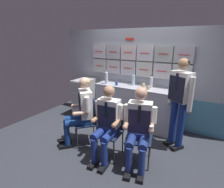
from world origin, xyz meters
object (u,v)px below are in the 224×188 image
at_px(crew_member_right, 107,121).
at_px(crew_member_near_trolley, 139,125).
at_px(espresso_cup_small, 144,85).
at_px(snack_banana, 176,91).
at_px(water_bottle_tall, 133,80).
at_px(service_trolley, 85,96).
at_px(folding_chair_near_trolley, 140,131).
at_px(crew_member_standing, 180,98).
at_px(crew_member_left, 81,109).
at_px(folding_chair_left, 90,118).
at_px(folding_chair_right, 111,126).

height_order(crew_member_right, crew_member_near_trolley, crew_member_near_trolley).
height_order(espresso_cup_small, snack_banana, espresso_cup_small).
height_order(crew_member_right, water_bottle_tall, crew_member_right).
bearing_deg(water_bottle_tall, service_trolley, -172.53).
xyz_separation_m(folding_chair_near_trolley, crew_member_standing, (0.44, 0.67, 0.45)).
height_order(service_trolley, crew_member_left, crew_member_left).
height_order(crew_member_standing, water_bottle_tall, crew_member_standing).
xyz_separation_m(service_trolley, folding_chair_left, (0.97, -1.04, 0.00)).
bearing_deg(service_trolley, crew_member_right, -40.62).
xyz_separation_m(crew_member_left, espresso_cup_small, (0.68, 1.29, 0.25)).
relative_size(folding_chair_left, water_bottle_tall, 3.04).
bearing_deg(folding_chair_near_trolley, water_bottle_tall, 119.50).
bearing_deg(folding_chair_left, folding_chair_near_trolley, 0.25).
height_order(crew_member_left, crew_member_standing, crew_member_standing).
distance_m(folding_chair_right, espresso_cup_small, 1.34).
distance_m(crew_member_left, folding_chair_right, 0.65).
relative_size(folding_chair_left, snack_banana, 4.81).
bearing_deg(crew_member_standing, water_bottle_tall, 154.37).
bearing_deg(crew_member_standing, folding_chair_left, -154.91).
bearing_deg(folding_chair_near_trolley, folding_chair_right, -168.89).
bearing_deg(crew_member_standing, crew_member_near_trolley, -115.70).
bearing_deg(snack_banana, crew_member_standing, -71.38).
relative_size(water_bottle_tall, espresso_cup_small, 3.75).
relative_size(folding_chair_right, espresso_cup_small, 11.40).
height_order(crew_member_left, folding_chair_right, crew_member_left).
distance_m(service_trolley, water_bottle_tall, 1.41).
xyz_separation_m(folding_chair_left, water_bottle_tall, (0.31, 1.20, 0.54)).
height_order(service_trolley, crew_member_right, crew_member_right).
relative_size(crew_member_left, crew_member_standing, 0.79).
relative_size(folding_chair_right, folding_chair_near_trolley, 1.00).
distance_m(folding_chair_near_trolley, espresso_cup_small, 1.32).
bearing_deg(crew_member_near_trolley, folding_chair_near_trolley, 105.57).
distance_m(folding_chair_left, folding_chair_near_trolley, 0.99).
bearing_deg(folding_chair_left, crew_member_right, -25.41).
relative_size(service_trolley, espresso_cup_small, 12.91).
distance_m(folding_chair_right, folding_chair_near_trolley, 0.49).
height_order(crew_member_right, snack_banana, crew_member_right).
distance_m(crew_member_right, snack_banana, 1.60).
xyz_separation_m(crew_member_standing, water_bottle_tall, (-1.12, 0.54, 0.09)).
distance_m(folding_chair_left, water_bottle_tall, 1.36).
height_order(folding_chair_left, crew_member_right, crew_member_right).
distance_m(folding_chair_left, crew_member_right, 0.61).
xyz_separation_m(folding_chair_right, espresso_cup_small, (0.06, 1.27, 0.45)).
xyz_separation_m(folding_chair_right, folding_chair_near_trolley, (0.48, 0.09, 0.00)).
distance_m(crew_member_near_trolley, espresso_cup_small, 1.43).
bearing_deg(crew_member_right, water_bottle_tall, 98.37).
xyz_separation_m(service_trolley, crew_member_left, (0.86, -1.15, 0.20)).
bearing_deg(crew_member_standing, service_trolley, 171.31).
bearing_deg(crew_member_near_trolley, crew_member_left, 178.21).
height_order(water_bottle_tall, espresso_cup_small, water_bottle_tall).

